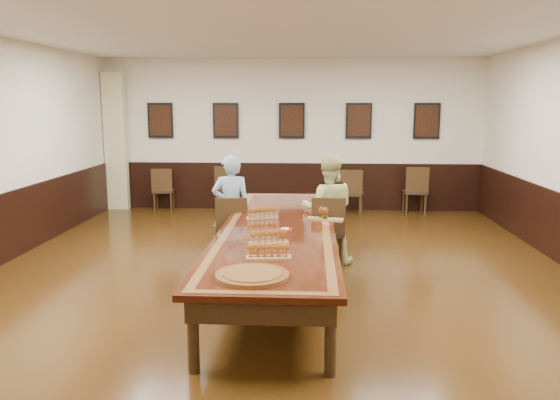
# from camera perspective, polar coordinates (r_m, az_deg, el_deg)

# --- Properties ---
(floor) EXTENTS (8.00, 10.00, 0.02)m
(floor) POSITION_cam_1_polar(r_m,az_deg,el_deg) (7.01, -0.23, -8.88)
(floor) COLOR black
(floor) RESTS_ON ground
(ceiling) EXTENTS (8.00, 10.00, 0.02)m
(ceiling) POSITION_cam_1_polar(r_m,az_deg,el_deg) (6.69, -0.25, 18.18)
(ceiling) COLOR white
(ceiling) RESTS_ON floor
(wall_back) EXTENTS (8.00, 0.02, 3.20)m
(wall_back) POSITION_cam_1_polar(r_m,az_deg,el_deg) (11.65, 1.25, 6.83)
(wall_back) COLOR beige
(wall_back) RESTS_ON floor
(wall_front) EXTENTS (8.00, 0.02, 3.20)m
(wall_front) POSITION_cam_1_polar(r_m,az_deg,el_deg) (1.78, -10.15, -12.30)
(wall_front) COLOR beige
(wall_front) RESTS_ON floor
(chair_man) EXTENTS (0.51, 0.55, 0.96)m
(chair_man) POSITION_cam_1_polar(r_m,az_deg,el_deg) (7.95, -5.08, -2.94)
(chair_man) COLOR black
(chair_man) RESTS_ON floor
(chair_woman) EXTENTS (0.48, 0.52, 1.00)m
(chair_woman) POSITION_cam_1_polar(r_m,az_deg,el_deg) (7.75, 5.03, -3.14)
(chair_woman) COLOR black
(chair_woman) RESTS_ON floor
(spare_chair_a) EXTENTS (0.47, 0.51, 0.91)m
(spare_chair_a) POSITION_cam_1_polar(r_m,az_deg,el_deg) (11.87, -12.07, 1.11)
(spare_chair_a) COLOR black
(spare_chair_a) RESTS_ON floor
(spare_chair_b) EXTENTS (0.53, 0.56, 0.96)m
(spare_chair_b) POSITION_cam_1_polar(r_m,az_deg,el_deg) (11.65, -5.43, 1.25)
(spare_chair_b) COLOR black
(spare_chair_b) RESTS_ON floor
(spare_chair_c) EXTENTS (0.52, 0.56, 0.94)m
(spare_chair_c) POSITION_cam_1_polar(r_m,az_deg,el_deg) (11.26, 7.57, 0.85)
(spare_chair_c) COLOR black
(spare_chair_c) RESTS_ON floor
(spare_chair_d) EXTENTS (0.46, 0.51, 0.99)m
(spare_chair_d) POSITION_cam_1_polar(r_m,az_deg,el_deg) (11.59, 13.91, 1.01)
(spare_chair_d) COLOR black
(spare_chair_d) RESTS_ON floor
(person_man) EXTENTS (0.61, 0.44, 1.53)m
(person_man) POSITION_cam_1_polar(r_m,az_deg,el_deg) (7.99, -5.11, -0.78)
(person_man) COLOR #4C86BE
(person_man) RESTS_ON floor
(person_woman) EXTENTS (0.79, 0.62, 1.56)m
(person_woman) POSITION_cam_1_polar(r_m,az_deg,el_deg) (7.80, 5.05, -0.96)
(person_woman) COLOR #D6DD8A
(person_woman) RESTS_ON floor
(pink_phone) EXTENTS (0.11, 0.16, 0.01)m
(pink_phone) POSITION_cam_1_polar(r_m,az_deg,el_deg) (6.96, 4.79, -2.49)
(pink_phone) COLOR #DC4967
(pink_phone) RESTS_ON conference_table
(curtain) EXTENTS (0.45, 0.18, 2.90)m
(curtain) POSITION_cam_1_polar(r_m,az_deg,el_deg) (12.19, -16.79, 5.84)
(curtain) COLOR beige
(curtain) RESTS_ON floor
(wainscoting) EXTENTS (8.00, 10.00, 1.00)m
(wainscoting) POSITION_cam_1_polar(r_m,az_deg,el_deg) (6.86, -0.23, -4.85)
(wainscoting) COLOR black
(wainscoting) RESTS_ON floor
(conference_table) EXTENTS (1.40, 5.00, 0.76)m
(conference_table) POSITION_cam_1_polar(r_m,az_deg,el_deg) (6.83, -0.23, -3.95)
(conference_table) COLOR black
(conference_table) RESTS_ON floor
(posters) EXTENTS (6.14, 0.04, 0.74)m
(posters) POSITION_cam_1_polar(r_m,az_deg,el_deg) (11.56, 1.24, 8.29)
(posters) COLOR black
(posters) RESTS_ON wall_back
(flight_a) EXTENTS (0.44, 0.25, 0.16)m
(flight_a) POSITION_cam_1_polar(r_m,az_deg,el_deg) (7.25, -1.88, -1.42)
(flight_a) COLOR olive
(flight_a) RESTS_ON conference_table
(flight_b) EXTENTS (0.49, 0.24, 0.18)m
(flight_b) POSITION_cam_1_polar(r_m,az_deg,el_deg) (7.17, 4.70, -1.50)
(flight_b) COLOR olive
(flight_b) RESTS_ON conference_table
(flight_c) EXTENTS (0.45, 0.27, 0.16)m
(flight_c) POSITION_cam_1_polar(r_m,az_deg,el_deg) (5.96, -1.17, -3.94)
(flight_c) COLOR olive
(flight_c) RESTS_ON conference_table
(flight_d) EXTENTS (0.46, 0.19, 0.17)m
(flight_d) POSITION_cam_1_polar(r_m,az_deg,el_deg) (5.39, -1.22, -5.43)
(flight_d) COLOR olive
(flight_d) RESTS_ON conference_table
(red_plate_grp) EXTENTS (0.18, 0.18, 0.02)m
(red_plate_grp) POSITION_cam_1_polar(r_m,az_deg,el_deg) (6.61, 0.52, -3.10)
(red_plate_grp) COLOR red
(red_plate_grp) RESTS_ON conference_table
(carved_platter) EXTENTS (0.75, 0.75, 0.05)m
(carved_platter) POSITION_cam_1_polar(r_m,az_deg,el_deg) (4.85, -2.92, -7.88)
(carved_platter) COLOR #502C10
(carved_platter) RESTS_ON conference_table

